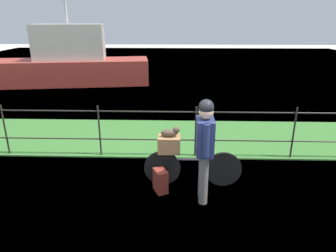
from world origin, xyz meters
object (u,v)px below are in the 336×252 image
object	(u,v)px
backpack_on_paving	(161,181)
wooden_crate	(169,144)
bicycle_main	(191,168)
moored_boat_near	(71,63)
terrier_dog	(171,132)
cyclist_person	(205,143)

from	to	relation	value
backpack_on_paving	wooden_crate	bearing A→B (deg)	124.26
bicycle_main	moored_boat_near	size ratio (longest dim) A/B	0.25
terrier_dog	wooden_crate	bearing A→B (deg)	179.41
cyclist_person	backpack_on_paving	size ratio (longest dim) A/B	4.21
terrier_dog	bicycle_main	bearing A→B (deg)	-0.59
wooden_crate	backpack_on_paving	distance (m)	0.64
terrier_dog	backpack_on_paving	distance (m)	0.84
bicycle_main	terrier_dog	bearing A→B (deg)	179.41
terrier_dog	backpack_on_paving	bearing A→B (deg)	-125.21
backpack_on_paving	terrier_dog	bearing A→B (deg)	119.93
terrier_dog	cyclist_person	bearing A→B (deg)	-40.68
bicycle_main	moored_boat_near	xyz separation A→B (m)	(-4.90, 8.50, 0.57)
terrier_dog	cyclist_person	size ratio (longest dim) A/B	0.19
moored_boat_near	backpack_on_paving	bearing A→B (deg)	-63.39
bicycle_main	terrier_dog	xyz separation A→B (m)	(-0.36, 0.00, 0.65)
bicycle_main	moored_boat_near	distance (m)	9.83
terrier_dog	moored_boat_near	world-z (taller)	moored_boat_near
bicycle_main	backpack_on_paving	size ratio (longest dim) A/B	4.24
moored_boat_near	bicycle_main	bearing A→B (deg)	-60.03
terrier_dog	moored_boat_near	distance (m)	9.63
terrier_dog	moored_boat_near	bearing A→B (deg)	118.10
backpack_on_paving	moored_boat_near	xyz separation A→B (m)	(-4.37, 8.73, 0.71)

